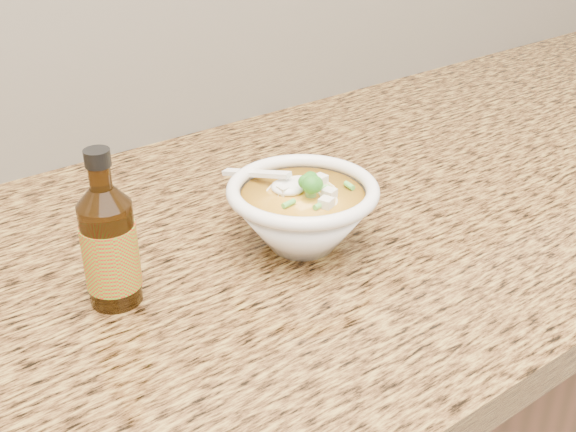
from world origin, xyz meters
TOP-DOWN VIEW (x-y plane):
  - counter_slab at (0.00, 1.68)m, footprint 4.00×0.68m
  - soup_bowl at (0.18, 1.62)m, footprint 0.17×0.18m
  - hot_sauce_bottle at (-0.03, 1.65)m, footprint 0.06×0.06m

SIDE VIEW (x-z plane):
  - counter_slab at x=0.00m, z-range 0.86..0.90m
  - soup_bowl at x=0.18m, z-range 0.89..0.99m
  - hot_sauce_bottle at x=-0.03m, z-range 0.88..1.04m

